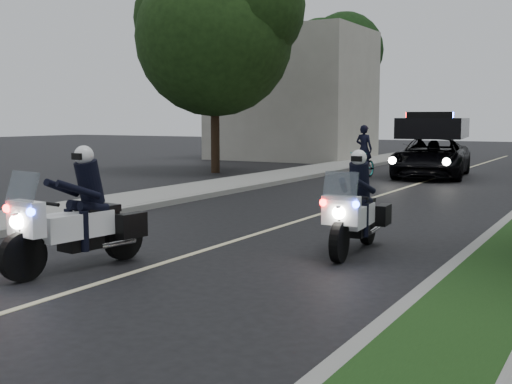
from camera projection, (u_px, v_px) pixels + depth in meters
ground at (95, 285)px, 8.87m from camera, size 120.00×120.00×0.00m
curb_left at (229, 191)px, 19.51m from camera, size 0.20×60.00×0.15m
sidewalk_left at (199, 189)px, 20.05m from camera, size 2.00×60.00×0.16m
building_far at (292, 96)px, 35.83m from camera, size 8.00×6.00×7.00m
lane_marking at (358, 202)px, 17.50m from camera, size 0.12×50.00×0.01m
police_moto_left at (79, 269)px, 9.76m from camera, size 1.06×2.28×1.86m
police_moto_right at (355, 252)px, 11.01m from camera, size 0.88×2.10×1.74m
police_suv at (431, 177)px, 25.05m from camera, size 3.26×5.79×2.67m
bicycle at (363, 178)px, 24.72m from camera, size 0.79×1.92×0.98m
cyclist at (363, 178)px, 24.72m from camera, size 0.70×0.52×1.81m
tree_left_near at (215, 173)px, 27.11m from camera, size 7.78×7.78×10.78m
tree_left_far at (323, 156)px, 39.44m from camera, size 6.80×6.80×10.05m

